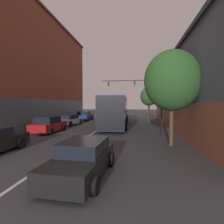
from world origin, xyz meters
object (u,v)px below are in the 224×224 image
(hatchback_foreground, at_px, (82,159))
(traffic_signal_gantry, at_px, (135,90))
(parked_car_left_near, at_px, (48,125))
(parked_car_left_far, at_px, (69,120))
(street_tree_near, at_px, (172,81))
(street_lamp, at_px, (162,108))
(bus, at_px, (116,110))
(street_tree_far, at_px, (149,97))
(parked_car_left_distant, at_px, (84,116))

(hatchback_foreground, xyz_separation_m, traffic_signal_gantry, (1.75, 25.68, 4.58))
(parked_car_left_near, distance_m, parked_car_left_far, 5.42)
(parked_car_left_near, height_order, street_tree_near, street_tree_near)
(parked_car_left_far, xyz_separation_m, traffic_signal_gantry, (8.06, 11.14, 4.57))
(traffic_signal_gantry, xyz_separation_m, street_tree_near, (2.44, -20.48, -1.08))
(street_lamp, distance_m, street_tree_near, 3.65)
(parked_car_left_far, bearing_deg, street_tree_near, -125.07)
(bus, height_order, street_lamp, street_lamp)
(street_tree_far, bearing_deg, parked_car_left_distant, 168.90)
(parked_car_left_near, height_order, parked_car_left_far, parked_car_left_near)
(street_lamp, xyz_separation_m, street_tree_far, (-0.29, 10.69, 1.40))
(parked_car_left_near, height_order, street_lamp, street_lamp)
(hatchback_foreground, height_order, parked_car_left_far, parked_car_left_far)
(street_tree_far, bearing_deg, parked_car_left_near, -135.02)
(street_lamp, bearing_deg, traffic_signal_gantry, 97.42)
(street_tree_far, bearing_deg, bus, -136.63)
(street_lamp, height_order, street_tree_far, street_tree_far)
(parked_car_left_distant, distance_m, street_tree_near, 19.33)
(street_tree_near, distance_m, street_tree_far, 13.85)
(parked_car_left_near, distance_m, traffic_signal_gantry, 18.92)
(parked_car_left_distant, xyz_separation_m, street_lamp, (10.38, -12.67, 1.59))
(hatchback_foreground, xyz_separation_m, parked_car_left_near, (-6.20, 9.12, 0.08))
(parked_car_left_near, relative_size, traffic_signal_gantry, 0.45)
(parked_car_left_far, relative_size, parked_car_left_distant, 1.07)
(traffic_signal_gantry, bearing_deg, street_lamp, -82.58)
(parked_car_left_near, distance_m, parked_car_left_distant, 11.91)
(parked_car_left_far, distance_m, parked_car_left_distant, 6.49)
(traffic_signal_gantry, height_order, street_tree_far, traffic_signal_gantry)
(hatchback_foreground, bearing_deg, parked_car_left_distant, 19.98)
(hatchback_foreground, bearing_deg, street_lamp, -22.51)
(hatchback_foreground, bearing_deg, street_tree_near, -35.70)
(parked_car_left_distant, bearing_deg, parked_car_left_near, 178.18)
(bus, distance_m, street_tree_near, 11.12)
(parked_car_left_far, relative_size, traffic_signal_gantry, 0.53)
(parked_car_left_near, bearing_deg, street_tree_near, -107.11)
(parked_car_left_near, relative_size, parked_car_left_distant, 0.91)
(traffic_signal_gantry, bearing_deg, bus, -102.03)
(hatchback_foreground, height_order, street_tree_near, street_tree_near)
(hatchback_foreground, height_order, street_tree_far, street_tree_far)
(parked_car_left_near, bearing_deg, bus, -40.35)
(bus, distance_m, hatchback_foreground, 15.11)
(parked_car_left_distant, bearing_deg, bus, -138.23)
(parked_car_left_far, bearing_deg, hatchback_foreground, -149.99)
(parked_car_left_distant, height_order, street_lamp, street_lamp)
(parked_car_left_far, distance_m, street_lamp, 12.14)
(bus, bearing_deg, traffic_signal_gantry, -14.19)
(parked_car_left_distant, distance_m, traffic_signal_gantry, 10.39)
(bus, relative_size, traffic_signal_gantry, 1.47)
(traffic_signal_gantry, bearing_deg, street_tree_far, -73.46)
(hatchback_foreground, height_order, street_lamp, street_lamp)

